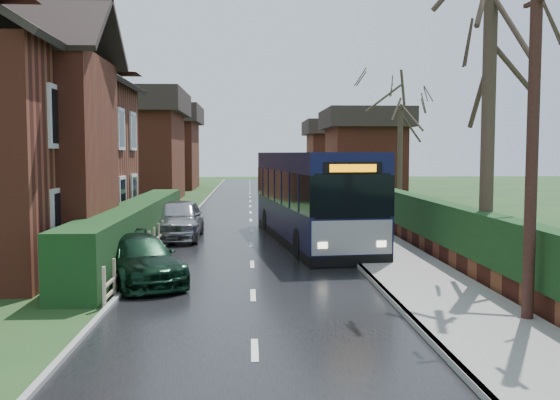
{
  "coord_description": "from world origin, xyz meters",
  "views": [
    {
      "loc": [
        -0.09,
        -16.14,
        3.29
      ],
      "look_at": [
        0.9,
        3.52,
        1.8
      ],
      "focal_mm": 40.0,
      "sensor_mm": 36.0,
      "label": 1
    }
  ],
  "objects": [
    {
      "name": "telegraph_pole",
      "position": [
        5.23,
        -4.68,
        3.31
      ],
      "size": [
        0.22,
        0.85,
        6.55
      ],
      "rotation": [
        0.0,
        0.0,
        0.08
      ],
      "color": "black",
      "rests_on": "ground"
    },
    {
      "name": "bus_stop_sign",
      "position": [
        4.0,
        6.0,
        1.67
      ],
      "size": [
        0.09,
        0.38,
        2.54
      ],
      "rotation": [
        0.0,
        0.0,
        -0.08
      ],
      "color": "slate",
      "rests_on": "ground"
    },
    {
      "name": "ground",
      "position": [
        0.0,
        0.0,
        0.0
      ],
      "size": [
        140.0,
        140.0,
        0.0
      ],
      "primitive_type": "plane",
      "color": "#2D4C20",
      "rests_on": "ground"
    },
    {
      "name": "tree_house_side",
      "position": [
        -10.62,
        14.75,
        6.87
      ],
      "size": [
        4.05,
        4.05,
        9.2
      ],
      "color": "#3E3125",
      "rests_on": "ground"
    },
    {
      "name": "car_distant",
      "position": [
        2.0,
        41.67,
        0.72
      ],
      "size": [
        2.28,
        4.56,
        1.44
      ],
      "primitive_type": "imported",
      "rotation": [
        0.0,
        0.0,
        3.32
      ],
      "color": "black",
      "rests_on": "ground"
    },
    {
      "name": "kerb_right",
      "position": [
        3.05,
        10.0,
        0.07
      ],
      "size": [
        0.12,
        100.0,
        0.14
      ],
      "primitive_type": "cube",
      "color": "gray",
      "rests_on": "ground"
    },
    {
      "name": "road",
      "position": [
        0.0,
        10.0,
        0.01
      ],
      "size": [
        6.0,
        100.0,
        0.02
      ],
      "primitive_type": "cube",
      "color": "black",
      "rests_on": "ground"
    },
    {
      "name": "car_silver",
      "position": [
        -2.8,
        7.74,
        0.76
      ],
      "size": [
        1.82,
        4.49,
        1.53
      ],
      "primitive_type": "imported",
      "rotation": [
        0.0,
        0.0,
        0.0
      ],
      "color": "#9D9DA1",
      "rests_on": "ground"
    },
    {
      "name": "pavement",
      "position": [
        4.25,
        10.0,
        0.07
      ],
      "size": [
        2.5,
        100.0,
        0.14
      ],
      "primitive_type": "cube",
      "color": "slate",
      "rests_on": "ground"
    },
    {
      "name": "picket_fence",
      "position": [
        -3.15,
        5.0,
        0.45
      ],
      "size": [
        0.1,
        16.0,
        0.9
      ],
      "primitive_type": null,
      "color": "tan",
      "rests_on": "ground"
    },
    {
      "name": "kerb_left",
      "position": [
        -3.05,
        10.0,
        0.05
      ],
      "size": [
        0.12,
        100.0,
        0.1
      ],
      "primitive_type": "cube",
      "color": "gray",
      "rests_on": "ground"
    },
    {
      "name": "tree_right_far",
      "position": [
        9.0,
        21.01,
        6.49
      ],
      "size": [
        4.5,
        4.5,
        8.69
      ],
      "color": "#352A1F",
      "rests_on": "ground"
    },
    {
      "name": "car_green",
      "position": [
        -2.9,
        -0.35,
        0.59
      ],
      "size": [
        3.21,
        4.42,
        1.19
      ],
      "primitive_type": "imported",
      "rotation": [
        0.0,
        0.0,
        0.43
      ],
      "color": "black",
      "rests_on": "ground"
    },
    {
      "name": "right_wall_hedge",
      "position": [
        5.8,
        10.0,
        1.02
      ],
      "size": [
        0.6,
        50.0,
        1.8
      ],
      "color": "maroon",
      "rests_on": "ground"
    },
    {
      "name": "bus",
      "position": [
        2.2,
        6.65,
        1.64
      ],
      "size": [
        3.75,
        11.1,
        3.31
      ],
      "rotation": [
        0.0,
        0.0,
        0.12
      ],
      "color": "black",
      "rests_on": "ground"
    },
    {
      "name": "front_hedge",
      "position": [
        -3.9,
        5.0,
        0.8
      ],
      "size": [
        1.2,
        16.0,
        1.6
      ],
      "primitive_type": "cube",
      "color": "black",
      "rests_on": "ground"
    }
  ]
}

